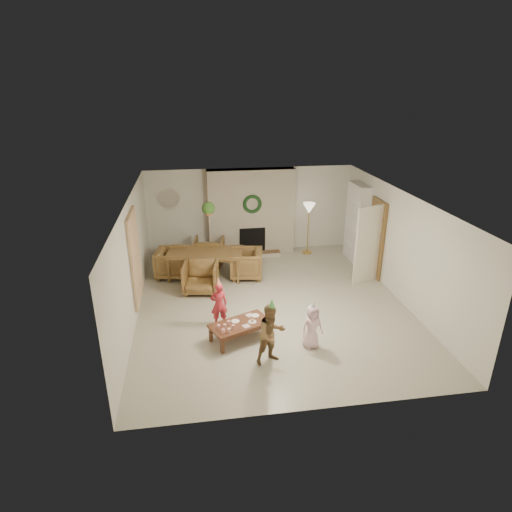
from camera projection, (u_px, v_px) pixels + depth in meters
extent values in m
plane|color=#B7B29E|center=(271.00, 304.00, 9.89)|extent=(7.00, 7.00, 0.00)
plane|color=white|center=(273.00, 198.00, 8.95)|extent=(7.00, 7.00, 0.00)
plane|color=silver|center=(250.00, 210.00, 12.62)|extent=(7.00, 0.00, 7.00)
plane|color=silver|center=(317.00, 342.00, 6.21)|extent=(7.00, 0.00, 7.00)
plane|color=silver|center=(132.00, 261.00, 9.00)|extent=(0.00, 7.00, 7.00)
plane|color=silver|center=(400.00, 246.00, 9.83)|extent=(0.00, 7.00, 7.00)
cube|color=#4E2114|center=(251.00, 212.00, 12.44)|extent=(2.50, 0.40, 2.50)
cube|color=#5B3519|center=(253.00, 254.00, 12.57)|extent=(1.60, 0.30, 0.12)
cube|color=black|center=(252.00, 240.00, 12.58)|extent=(0.75, 0.12, 0.75)
torus|color=#143618|center=(252.00, 204.00, 12.12)|extent=(0.54, 0.10, 0.54)
cylinder|color=gold|center=(307.00, 252.00, 12.86)|extent=(0.29, 0.29, 0.03)
cylinder|color=gold|center=(308.00, 230.00, 12.60)|extent=(0.03, 0.03, 1.38)
cone|color=beige|center=(309.00, 208.00, 12.35)|extent=(0.37, 0.37, 0.31)
cube|color=white|center=(357.00, 223.00, 11.98)|extent=(0.30, 1.00, 2.20)
cube|color=white|center=(354.00, 245.00, 12.22)|extent=(0.30, 0.92, 0.03)
cube|color=white|center=(355.00, 231.00, 12.07)|extent=(0.30, 0.92, 0.03)
cube|color=white|center=(356.00, 218.00, 11.92)|extent=(0.30, 0.92, 0.03)
cube|color=white|center=(358.00, 204.00, 11.77)|extent=(0.30, 0.92, 0.03)
cube|color=maroon|center=(356.00, 242.00, 12.02)|extent=(0.20, 0.40, 0.24)
cube|color=#284394|center=(354.00, 226.00, 12.06)|extent=(0.20, 0.44, 0.24)
cube|color=#AE8225|center=(357.00, 214.00, 11.77)|extent=(0.20, 0.36, 0.22)
cube|color=brown|center=(376.00, 238.00, 11.02)|extent=(0.05, 0.86, 2.04)
cube|color=beige|center=(368.00, 245.00, 10.62)|extent=(0.77, 0.32, 2.00)
cube|color=beige|center=(135.00, 258.00, 9.19)|extent=(0.06, 1.20, 2.00)
imported|color=brown|center=(205.00, 265.00, 11.15)|extent=(2.10, 1.40, 0.68)
imported|color=brown|center=(201.00, 277.00, 10.35)|extent=(0.93, 0.95, 0.76)
imported|color=brown|center=(209.00, 251.00, 11.93)|extent=(0.93, 0.95, 0.76)
imported|color=brown|center=(173.00, 263.00, 11.15)|extent=(0.95, 0.93, 0.76)
imported|color=brown|center=(246.00, 264.00, 11.12)|extent=(0.95, 0.93, 0.76)
cylinder|color=tan|center=(208.00, 199.00, 10.27)|extent=(0.01, 0.01, 0.70)
cylinder|color=#AF4C38|center=(209.00, 213.00, 10.40)|extent=(0.16, 0.16, 0.12)
sphere|color=#244717|center=(208.00, 208.00, 10.36)|extent=(0.32, 0.32, 0.32)
cube|color=#59311D|center=(240.00, 324.00, 8.41)|extent=(1.31, 1.01, 0.05)
cube|color=#59311D|center=(240.00, 327.00, 8.43)|extent=(1.19, 0.89, 0.07)
cube|color=#59311D|center=(222.00, 346.00, 8.03)|extent=(0.08, 0.08, 0.31)
cube|color=#59311D|center=(269.00, 330.00, 8.55)|extent=(0.08, 0.08, 0.31)
cube|color=#59311D|center=(211.00, 334.00, 8.40)|extent=(0.08, 0.08, 0.31)
cube|color=#59311D|center=(256.00, 320.00, 8.93)|extent=(0.08, 0.08, 0.31)
cylinder|color=white|center=(223.00, 331.00, 8.05)|extent=(0.08, 0.08, 0.08)
cylinder|color=white|center=(219.00, 327.00, 8.20)|extent=(0.08, 0.08, 0.08)
cylinder|color=white|center=(229.00, 330.00, 8.07)|extent=(0.08, 0.08, 0.08)
cylinder|color=white|center=(225.00, 326.00, 8.21)|extent=(0.08, 0.08, 0.08)
cylinder|color=white|center=(233.00, 327.00, 8.19)|extent=(0.08, 0.08, 0.08)
cylinder|color=white|center=(229.00, 323.00, 8.33)|extent=(0.08, 0.08, 0.08)
cylinder|color=white|center=(235.00, 321.00, 8.46)|extent=(0.21, 0.21, 0.01)
cylinder|color=white|center=(252.00, 322.00, 8.44)|extent=(0.21, 0.21, 0.01)
cylinder|color=white|center=(255.00, 315.00, 8.67)|extent=(0.21, 0.21, 0.01)
sphere|color=tan|center=(252.00, 320.00, 8.43)|extent=(0.08, 0.08, 0.06)
cube|color=#D9A0A2|center=(246.00, 326.00, 8.29)|extent=(0.18, 0.18, 0.01)
cube|color=#D9A0A2|center=(250.00, 315.00, 8.68)|extent=(0.18, 0.18, 0.01)
imported|color=red|center=(219.00, 304.00, 8.84)|extent=(0.38, 0.27, 0.97)
cone|color=gold|center=(218.00, 281.00, 8.64)|extent=(0.16, 0.16, 0.18)
imported|color=#983A29|center=(271.00, 334.00, 7.63)|extent=(0.68, 0.61, 1.15)
cone|color=#59C554|center=(272.00, 304.00, 7.40)|extent=(0.14, 0.14, 0.19)
imported|color=#FCCADC|center=(312.00, 327.00, 8.12)|extent=(0.48, 0.37, 0.88)
cone|color=silver|center=(313.00, 305.00, 7.94)|extent=(0.12, 0.12, 0.16)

